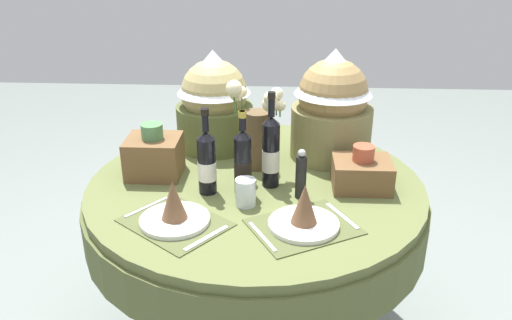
% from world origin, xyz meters
% --- Properties ---
extents(dining_table, '(1.35, 1.35, 0.77)m').
position_xyz_m(dining_table, '(0.00, 0.00, 0.63)').
color(dining_table, '#5B6638').
rests_on(dining_table, ground).
extents(place_setting_left, '(0.43, 0.41, 0.16)m').
position_xyz_m(place_setting_left, '(-0.26, -0.33, 0.82)').
color(place_setting_left, '#4E562F').
rests_on(place_setting_left, dining_table).
extents(place_setting_right, '(0.42, 0.39, 0.16)m').
position_xyz_m(place_setting_right, '(0.18, -0.33, 0.82)').
color(place_setting_right, '#4E562F').
rests_on(place_setting_right, dining_table).
extents(flower_vase, '(0.23, 0.18, 0.39)m').
position_xyz_m(flower_vase, '(-0.00, 0.13, 0.95)').
color(flower_vase, brown).
rests_on(flower_vase, dining_table).
extents(wine_bottle_left, '(0.07, 0.07, 0.33)m').
position_xyz_m(wine_bottle_left, '(-0.04, -0.09, 0.90)').
color(wine_bottle_left, black).
rests_on(wine_bottle_left, dining_table).
extents(wine_bottle_centre, '(0.07, 0.07, 0.33)m').
position_xyz_m(wine_bottle_centre, '(-0.18, -0.10, 0.90)').
color(wine_bottle_centre, black).
rests_on(wine_bottle_centre, dining_table).
extents(wine_bottle_right, '(0.07, 0.07, 0.38)m').
position_xyz_m(wine_bottle_right, '(0.06, -0.02, 0.91)').
color(wine_bottle_right, black).
rests_on(wine_bottle_right, dining_table).
extents(tumbler_near_left, '(0.07, 0.07, 0.10)m').
position_xyz_m(tumbler_near_left, '(-0.03, -0.19, 0.82)').
color(tumbler_near_left, silver).
rests_on(tumbler_near_left, dining_table).
extents(pepper_mill, '(0.04, 0.04, 0.19)m').
position_xyz_m(pepper_mill, '(0.17, -0.12, 0.86)').
color(pepper_mill, black).
rests_on(pepper_mill, dining_table).
extents(gift_tub_back_left, '(0.35, 0.35, 0.44)m').
position_xyz_m(gift_tub_back_left, '(-0.20, 0.37, 1.00)').
color(gift_tub_back_left, '#566033').
rests_on(gift_tub_back_left, dining_table).
extents(gift_tub_back_right, '(0.35, 0.35, 0.48)m').
position_xyz_m(gift_tub_back_right, '(0.31, 0.28, 1.02)').
color(gift_tub_back_right, olive).
rests_on(gift_tub_back_right, dining_table).
extents(woven_basket_side_left, '(0.21, 0.19, 0.22)m').
position_xyz_m(woven_basket_side_left, '(-0.41, 0.05, 0.86)').
color(woven_basket_side_left, brown).
rests_on(woven_basket_side_left, dining_table).
extents(woven_basket_side_right, '(0.22, 0.18, 0.17)m').
position_xyz_m(woven_basket_side_right, '(0.41, -0.02, 0.83)').
color(woven_basket_side_right, brown).
rests_on(woven_basket_side_right, dining_table).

